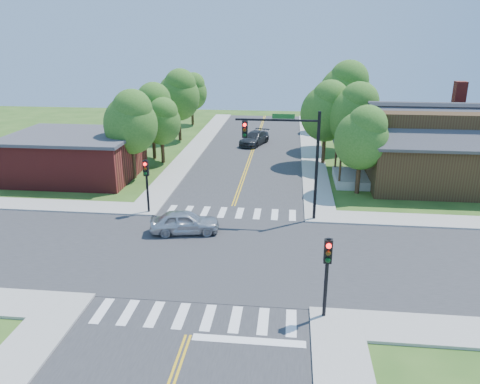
# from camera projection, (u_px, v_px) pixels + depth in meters

# --- Properties ---
(ground) EXTENTS (100.00, 100.00, 0.00)m
(ground) POSITION_uv_depth(u_px,v_px,m) (217.00, 254.00, 26.23)
(ground) COLOR #294E18
(ground) RESTS_ON ground
(road_ns) EXTENTS (10.00, 90.00, 0.04)m
(road_ns) POSITION_uv_depth(u_px,v_px,m) (217.00, 254.00, 26.23)
(road_ns) COLOR #2D2D30
(road_ns) RESTS_ON ground
(road_ew) EXTENTS (90.00, 10.00, 0.04)m
(road_ew) POSITION_uv_depth(u_px,v_px,m) (217.00, 253.00, 26.22)
(road_ew) COLOR #2D2D30
(road_ew) RESTS_ON ground
(intersection_patch) EXTENTS (10.20, 10.20, 0.06)m
(intersection_patch) POSITION_uv_depth(u_px,v_px,m) (217.00, 254.00, 26.23)
(intersection_patch) COLOR #2D2D30
(intersection_patch) RESTS_ON ground
(sidewalk_ne) EXTENTS (40.00, 40.00, 0.14)m
(sidewalk_ne) POSITION_uv_depth(u_px,v_px,m) (431.00, 178.00, 39.42)
(sidewalk_ne) COLOR #9E9B93
(sidewalk_ne) RESTS_ON ground
(sidewalk_nw) EXTENTS (40.00, 40.00, 0.14)m
(sidewalk_nw) POSITION_uv_depth(u_px,v_px,m) (73.00, 167.00, 42.71)
(sidewalk_nw) COLOR #9E9B93
(sidewalk_nw) RESTS_ON ground
(crosswalk_north) EXTENTS (8.85, 2.00, 0.01)m
(crosswalk_north) POSITION_uv_depth(u_px,v_px,m) (231.00, 213.00, 32.04)
(crosswalk_north) COLOR white
(crosswalk_north) RESTS_ON ground
(crosswalk_south) EXTENTS (8.85, 2.00, 0.01)m
(crosswalk_south) POSITION_uv_depth(u_px,v_px,m) (195.00, 317.00, 20.39)
(crosswalk_south) COLOR white
(crosswalk_south) RESTS_ON ground
(centerline) EXTENTS (0.30, 90.00, 0.01)m
(centerline) POSITION_uv_depth(u_px,v_px,m) (217.00, 253.00, 26.22)
(centerline) COLOR gold
(centerline) RESTS_ON ground
(stop_bar) EXTENTS (4.60, 0.45, 0.09)m
(stop_bar) POSITION_uv_depth(u_px,v_px,m) (249.00, 342.00, 18.83)
(stop_bar) COLOR white
(stop_bar) RESTS_ON ground
(signal_mast_ne) EXTENTS (5.30, 0.42, 7.20)m
(signal_mast_ne) POSITION_uv_depth(u_px,v_px,m) (291.00, 148.00, 29.49)
(signal_mast_ne) COLOR black
(signal_mast_ne) RESTS_ON ground
(signal_pole_se) EXTENTS (0.34, 0.42, 3.80)m
(signal_pole_se) POSITION_uv_depth(u_px,v_px,m) (327.00, 264.00, 19.50)
(signal_pole_se) COLOR black
(signal_pole_se) RESTS_ON ground
(signal_pole_nw) EXTENTS (0.34, 0.42, 3.80)m
(signal_pole_nw) POSITION_uv_depth(u_px,v_px,m) (146.00, 176.00, 31.18)
(signal_pole_nw) COLOR black
(signal_pole_nw) RESTS_ON ground
(house_ne) EXTENTS (13.05, 8.80, 7.11)m
(house_ne) POSITION_uv_depth(u_px,v_px,m) (433.00, 145.00, 36.95)
(house_ne) COLOR #382313
(house_ne) RESTS_ON ground
(building_nw) EXTENTS (10.40, 8.40, 3.73)m
(building_nw) POSITION_uv_depth(u_px,v_px,m) (75.00, 155.00, 39.49)
(building_nw) COLOR maroon
(building_nw) RESTS_ON ground
(tree_e_a) EXTENTS (4.01, 3.81, 6.82)m
(tree_e_a) POSITION_uv_depth(u_px,v_px,m) (363.00, 136.00, 34.53)
(tree_e_a) COLOR #382314
(tree_e_a) RESTS_ON ground
(tree_e_b) EXTENTS (4.60, 4.37, 7.81)m
(tree_e_b) POSITION_uv_depth(u_px,v_px,m) (355.00, 113.00, 40.55)
(tree_e_b) COLOR #382314
(tree_e_b) RESTS_ON ground
(tree_e_c) EXTENTS (5.40, 5.13, 9.17)m
(tree_e_c) POSITION_uv_depth(u_px,v_px,m) (346.00, 92.00, 47.26)
(tree_e_c) COLOR #382314
(tree_e_c) RESTS_ON ground
(tree_e_d) EXTENTS (4.10, 3.90, 6.97)m
(tree_e_d) POSITION_uv_depth(u_px,v_px,m) (336.00, 95.00, 56.21)
(tree_e_d) COLOR #382314
(tree_e_d) RESTS_ON ground
(tree_w_a) EXTENTS (4.41, 4.19, 7.50)m
(tree_w_a) POSITION_uv_depth(u_px,v_px,m) (131.00, 121.00, 38.10)
(tree_w_a) COLOR #382314
(tree_w_a) RESTS_ON ground
(tree_w_b) EXTENTS (4.35, 4.13, 7.39)m
(tree_w_b) POSITION_uv_depth(u_px,v_px,m) (152.00, 109.00, 44.19)
(tree_w_b) COLOR #382314
(tree_w_b) RESTS_ON ground
(tree_w_c) EXTENTS (4.72, 4.48, 8.02)m
(tree_w_c) POSITION_uv_depth(u_px,v_px,m) (179.00, 94.00, 51.64)
(tree_w_c) COLOR #382314
(tree_w_c) RESTS_ON ground
(tree_w_d) EXTENTS (4.02, 3.82, 6.83)m
(tree_w_d) POSITION_uv_depth(u_px,v_px,m) (192.00, 91.00, 60.76)
(tree_w_d) COLOR #382314
(tree_w_d) RESTS_ON ground
(tree_house) EXTENTS (4.59, 4.36, 7.81)m
(tree_house) POSITION_uv_depth(u_px,v_px,m) (327.00, 110.00, 42.11)
(tree_house) COLOR #382314
(tree_house) RESTS_ON ground
(tree_bldg) EXTENTS (3.64, 3.46, 6.19)m
(tree_bldg) POSITION_uv_depth(u_px,v_px,m) (162.00, 120.00, 43.05)
(tree_bldg) COLOR #382314
(tree_bldg) RESTS_ON ground
(car_silver) EXTENTS (3.19, 4.81, 1.44)m
(car_silver) POSITION_uv_depth(u_px,v_px,m) (185.00, 222.00, 28.68)
(car_silver) COLOR #BABCC2
(car_silver) RESTS_ON ground
(car_dgrey) EXTENTS (4.99, 6.10, 1.42)m
(car_dgrey) POSITION_uv_depth(u_px,v_px,m) (254.00, 139.00, 51.01)
(car_dgrey) COLOR #2B2D30
(car_dgrey) RESTS_ON ground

